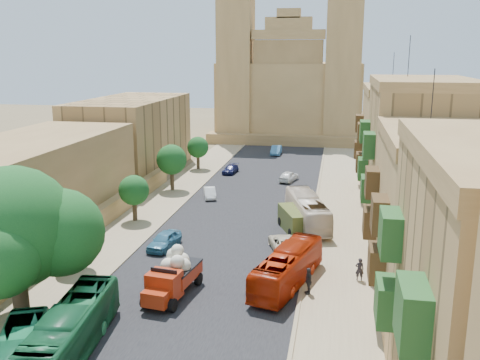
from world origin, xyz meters
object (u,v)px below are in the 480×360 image
(bus_red_east, at_px, (288,268))
(pedestrian_a, at_px, (360,269))
(ficus_tree, at_px, (15,232))
(red_truck, at_px, (172,275))
(car_white_b, at_px, (289,176))
(olive_pickup, at_px, (296,220))
(pedestrian_c, at_px, (308,281))
(street_tree_c, at_px, (172,160))
(bus_cream_east, at_px, (307,210))
(car_cream, at_px, (283,243))
(street_tree_d, at_px, (198,147))
(car_white_a, at_px, (210,193))
(car_dkblue, at_px, (230,169))
(bus_green_north, at_px, (72,329))
(car_blue_b, at_px, (276,150))
(car_blue_a, at_px, (164,240))
(street_tree_b, at_px, (134,191))
(street_tree_a, at_px, (74,230))
(church, at_px, (291,87))

(bus_red_east, bearing_deg, pedestrian_a, -145.97)
(ficus_tree, distance_m, pedestrian_a, 23.01)
(red_truck, bearing_deg, ficus_tree, -149.07)
(car_white_b, bearing_deg, bus_red_east, 110.44)
(olive_pickup, distance_m, pedestrian_c, 13.17)
(street_tree_c, distance_m, car_white_b, 15.12)
(olive_pickup, height_order, bus_cream_east, bus_cream_east)
(car_cream, bearing_deg, street_tree_d, -79.66)
(street_tree_c, relative_size, bus_red_east, 0.58)
(olive_pickup, xyz_separation_m, car_white_a, (-10.40, 9.61, -0.41))
(olive_pickup, xyz_separation_m, car_cream, (-0.60, -5.13, -0.37))
(ficus_tree, height_order, car_cream, ficus_tree)
(car_dkblue, bearing_deg, bus_green_north, -83.68)
(ficus_tree, bearing_deg, street_tree_d, 90.76)
(street_tree_c, height_order, bus_red_east, street_tree_c)
(street_tree_d, bearing_deg, olive_pickup, -57.23)
(car_blue_b, distance_m, pedestrian_a, 48.59)
(car_blue_a, bearing_deg, red_truck, -60.04)
(car_blue_b, bearing_deg, car_blue_a, -96.06)
(street_tree_c, relative_size, car_blue_a, 1.33)
(car_cream, bearing_deg, red_truck, 40.17)
(bus_green_north, distance_m, pedestrian_a, 19.98)
(car_blue_a, relative_size, pedestrian_a, 2.44)
(street_tree_b, bearing_deg, car_white_a, 60.96)
(ficus_tree, relative_size, olive_pickup, 1.80)
(car_blue_a, distance_m, car_blue_b, 43.76)
(red_truck, bearing_deg, car_blue_a, 111.84)
(street_tree_a, distance_m, pedestrian_c, 17.67)
(car_dkblue, relative_size, car_white_b, 0.96)
(car_blue_b, bearing_deg, bus_red_east, -82.89)
(street_tree_a, relative_size, street_tree_c, 0.82)
(street_tree_b, distance_m, car_white_a, 10.99)
(bus_green_north, bearing_deg, church, 80.52)
(ficus_tree, distance_m, bus_cream_east, 27.16)
(church, relative_size, bus_red_east, 3.88)
(bus_cream_east, bearing_deg, olive_pickup, 48.31)
(ficus_tree, relative_size, street_tree_a, 2.13)
(car_blue_b, height_order, pedestrian_c, pedestrian_c)
(pedestrian_c, bearing_deg, bus_green_north, -69.05)
(church, relative_size, street_tree_b, 8.08)
(street_tree_a, xyz_separation_m, bus_cream_east, (16.50, 13.60, -1.58))
(ficus_tree, bearing_deg, street_tree_b, 91.68)
(street_tree_b, xyz_separation_m, street_tree_c, (0.00, 12.00, 0.66))
(street_tree_c, distance_m, car_blue_b, 26.70)
(street_tree_a, relative_size, pedestrian_c, 2.42)
(street_tree_d, xyz_separation_m, pedestrian_a, (20.96, -34.44, -2.20))
(ficus_tree, bearing_deg, bus_red_east, 27.00)
(car_blue_a, bearing_deg, street_tree_c, 113.63)
(olive_pickup, bearing_deg, street_tree_a, -142.99)
(street_tree_d, bearing_deg, street_tree_c, -90.00)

